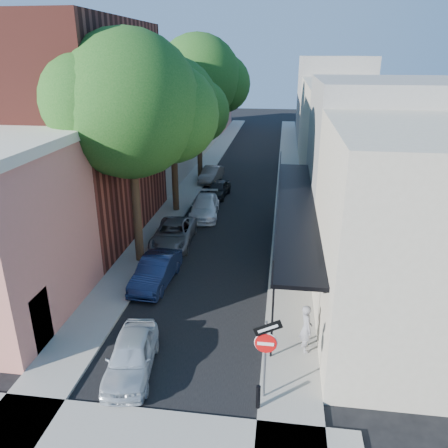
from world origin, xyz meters
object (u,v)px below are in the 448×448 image
(parked_car_c, at_px, (173,234))
(parked_car_f, at_px, (211,175))
(bollard, at_px, (258,397))
(parked_car_e, at_px, (218,189))
(sign_post, at_px, (266,346))
(oak_near, at_px, (140,108))
(parked_car_a, at_px, (131,356))
(oak_far, at_px, (204,79))
(parked_car_d, at_px, (205,207))
(oak_mid, at_px, (179,107))
(pedestrian, at_px, (306,328))
(parked_car_b, at_px, (156,271))

(parked_car_c, relative_size, parked_car_f, 1.19)
(bollard, relative_size, parked_car_c, 0.17)
(parked_car_c, distance_m, parked_car_e, 9.27)
(sign_post, xyz_separation_m, parked_car_c, (-5.76, 11.46, -1.39))
(oak_near, bearing_deg, parked_car_c, 70.57)
(bollard, relative_size, oak_near, 0.07)
(oak_near, height_order, parked_car_a, oak_near)
(oak_far, distance_m, parked_car_f, 7.82)
(parked_car_a, xyz_separation_m, parked_car_d, (-0.25, 15.59, 0.01))
(bollard, relative_size, parked_car_f, 0.21)
(parked_car_c, relative_size, parked_car_e, 1.30)
(oak_mid, distance_m, parked_car_c, 8.68)
(bollard, xyz_separation_m, oak_mid, (-6.42, 17.73, 6.54))
(parked_car_a, height_order, pedestrian, pedestrian)
(oak_mid, xyz_separation_m, pedestrian, (7.94, -14.69, -6.01))
(sign_post, xyz_separation_m, parked_car_b, (-5.44, 6.82, -1.37))
(bollard, xyz_separation_m, pedestrian, (1.52, 3.04, 0.52))
(oak_far, distance_m, parked_car_c, 16.69)
(parked_car_a, distance_m, parked_car_b, 6.15)
(parked_car_c, xyz_separation_m, parked_car_f, (0.00, 13.26, -0.00))
(parked_car_a, bearing_deg, parked_car_d, 83.40)
(parked_car_d, distance_m, parked_car_f, 8.46)
(oak_near, bearing_deg, oak_far, 89.96)
(oak_near, xyz_separation_m, parked_car_f, (0.77, 15.44, -7.24))
(oak_near, height_order, parked_car_e, oak_near)
(oak_near, height_order, parked_car_b, oak_near)
(parked_car_b, xyz_separation_m, parked_car_f, (-0.32, 17.91, -0.03))
(sign_post, height_order, parked_car_c, sign_post)
(parked_car_b, bearing_deg, sign_post, -47.69)
(bollard, bearing_deg, oak_far, 103.35)
(parked_car_b, bearing_deg, parked_car_a, -78.04)
(oak_near, xyz_separation_m, oak_mid, (-0.05, 7.97, -0.82))
(oak_near, relative_size, pedestrian, 6.18)
(parked_car_b, bearing_deg, parked_car_f, 94.73)
(parked_car_d, height_order, parked_car_e, parked_car_d)
(bollard, distance_m, parked_car_a, 4.56)
(parked_car_e, bearing_deg, parked_car_a, -84.32)
(parked_car_c, height_order, parked_car_f, parked_car_c)
(parked_car_a, xyz_separation_m, parked_car_f, (-1.20, 24.00, -0.00))
(sign_post, distance_m, parked_car_b, 8.83)
(parked_car_b, distance_m, parked_car_d, 9.53)
(parked_car_b, distance_m, parked_car_c, 4.66)
(oak_near, xyz_separation_m, parked_car_b, (1.09, -2.47, -7.21))
(parked_car_c, bearing_deg, pedestrian, -54.14)
(oak_far, xyz_separation_m, parked_car_f, (0.75, -1.57, -7.62))
(oak_mid, bearing_deg, parked_car_f, 83.75)
(parked_car_c, bearing_deg, oak_mid, 95.24)
(parked_car_a, height_order, parked_car_e, parked_car_a)
(pedestrian, bearing_deg, parked_car_c, 22.82)
(bollard, height_order, pedestrian, pedestrian)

